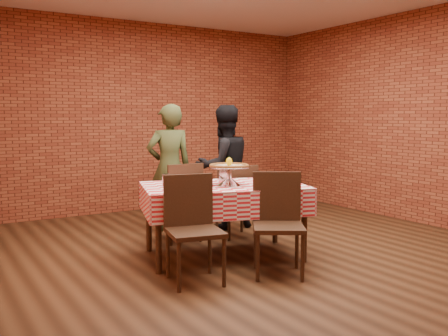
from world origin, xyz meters
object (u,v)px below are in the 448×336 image
Objects in this scene: chair_near_left at (195,230)px; diner_olive at (169,168)px; water_glass_left at (185,181)px; chair_far_left at (178,202)px; water_glass_right at (166,180)px; condiment_caddy at (222,175)px; pizza_stand at (229,176)px; diner_black at (224,167)px; chair_far_right at (236,201)px; pizza at (229,166)px; chair_near_right at (278,225)px; table at (223,221)px.

chair_near_left is 0.58× the size of diner_olive.
chair_far_left is (0.33, 0.83, -0.36)m from water_glass_left.
water_glass_right is at bearing 54.66° from chair_far_left.
chair_near_left is (-0.78, -0.83, -0.35)m from condiment_caddy.
diner_olive is (0.69, 1.96, 0.34)m from chair_near_left.
pizza_stand is at bearing -93.48° from condiment_caddy.
diner_black reaches higher than condiment_caddy.
chair_far_right is at bearing 135.68° from diner_olive.
diner_black is (0.67, 1.20, -0.05)m from pizza_stand.
chair_near_left reaches higher than chair_far_left.
pizza is (0.00, -0.00, 0.10)m from pizza_stand.
water_glass_left is at bearing 46.66° from diner_black.
diner_black reaches higher than water_glass_right.
pizza is at bearing -93.48° from condiment_caddy.
pizza_stand reaches higher than chair_near_right.
diner_black reaches higher than chair_far_left.
chair_near_right is at bearing -4.25° from chair_near_left.
chair_near_right reaches higher than chair_far_left.
chair_near_right is 2.20m from diner_olive.
chair_far_left reaches higher than water_glass_right.
pizza_stand is 0.94m from chair_near_left.
pizza_stand is at bearing 59.04° from chair_far_right.
diner_black reaches higher than pizza_stand.
diner_olive reaches higher than water_glass_left.
pizza is 0.44× the size of chair_near_right.
pizza_stand is at bearing 99.02° from chair_far_left.
chair_near_right is 0.58× the size of diner_olive.
condiment_caddy is 0.71m from chair_far_right.
water_glass_left is (-0.47, 0.08, -0.03)m from pizza_stand.
diner_olive reaches higher than pizza.
diner_black reaches higher than chair_far_right.
water_glass_right is at bearing 152.94° from pizza.
diner_black reaches higher than pizza.
chair_far_right is at bearing 48.63° from table.
chair_far_right reaches higher than water_glass_right.
chair_far_left is at bearing 126.80° from condiment_caddy.
chair_far_right is at bearing 104.51° from chair_near_right.
water_glass_right is at bearing 26.95° from chair_far_right.
chair_near_left reaches higher than chair_near_right.
pizza is 0.44× the size of chair_near_left.
pizza_stand is at bearing 49.30° from chair_near_left.
chair_far_left is 0.57× the size of diner_olive.
pizza is 0.25× the size of diner_olive.
condiment_caddy is at bearing 1.11° from water_glass_right.
diner_olive is at bearing 63.06° from water_glass_right.
chair_near_right is at bearing -82.20° from table.
diner_black is (0.67, -0.24, -0.00)m from diner_olive.
chair_near_left is at bearing -118.50° from condiment_caddy.
pizza is at bearing -54.49° from table.
chair_near_right reaches higher than condiment_caddy.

